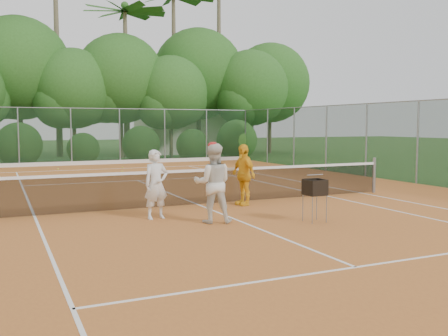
# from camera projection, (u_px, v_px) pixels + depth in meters

# --- Properties ---
(ground) EXTENTS (120.00, 120.00, 0.00)m
(ground) POSITION_uv_depth(u_px,v_px,m) (199.00, 206.00, 13.29)
(ground) COLOR #274A1A
(ground) RESTS_ON ground
(clay_court) EXTENTS (18.00, 36.00, 0.02)m
(clay_court) POSITION_uv_depth(u_px,v_px,m) (199.00, 205.00, 13.29)
(clay_court) COLOR #B56729
(clay_court) RESTS_ON ground
(club_building) EXTENTS (8.00, 5.00, 3.00)m
(club_building) POSITION_uv_depth(u_px,v_px,m) (193.00, 133.00, 38.64)
(club_building) COLOR beige
(club_building) RESTS_ON ground
(tennis_net) EXTENTS (11.97, 0.10, 1.10)m
(tennis_net) POSITION_uv_depth(u_px,v_px,m) (199.00, 186.00, 13.25)
(tennis_net) COLOR gray
(tennis_net) RESTS_ON clay_court
(player_white) EXTENTS (0.62, 0.46, 1.58)m
(player_white) POSITION_uv_depth(u_px,v_px,m) (156.00, 184.00, 11.30)
(player_white) COLOR silver
(player_white) RESTS_ON clay_court
(player_center_grp) EXTENTS (1.02, 0.91, 1.77)m
(player_center_grp) POSITION_uv_depth(u_px,v_px,m) (213.00, 183.00, 10.85)
(player_center_grp) COLOR silver
(player_center_grp) RESTS_ON clay_court
(player_yellow) EXTENTS (0.52, 1.00, 1.63)m
(player_yellow) POSITION_uv_depth(u_px,v_px,m) (243.00, 175.00, 13.23)
(player_yellow) COLOR yellow
(player_yellow) RESTS_ON clay_court
(ball_hopper) EXTENTS (0.41, 0.41, 0.94)m
(ball_hopper) POSITION_uv_depth(u_px,v_px,m) (315.00, 188.00, 10.93)
(ball_hopper) COLOR gray
(ball_hopper) RESTS_ON clay_court
(stray_ball_a) EXTENTS (0.07, 0.07, 0.07)m
(stray_ball_a) POSITION_uv_depth(u_px,v_px,m) (122.00, 167.00, 24.51)
(stray_ball_a) COLOR #CDDA32
(stray_ball_a) RESTS_ON clay_court
(stray_ball_b) EXTENTS (0.07, 0.07, 0.07)m
(stray_ball_b) POSITION_uv_depth(u_px,v_px,m) (58.00, 169.00, 23.73)
(stray_ball_b) COLOR #CEEE37
(stray_ball_b) RESTS_ON clay_court
(stray_ball_c) EXTENTS (0.07, 0.07, 0.07)m
(stray_ball_c) POSITION_uv_depth(u_px,v_px,m) (122.00, 171.00, 22.48)
(stray_ball_c) COLOR gold
(stray_ball_c) RESTS_ON clay_court
(court_markings) EXTENTS (11.03, 23.83, 0.01)m
(court_markings) POSITION_uv_depth(u_px,v_px,m) (199.00, 205.00, 13.29)
(court_markings) COLOR white
(court_markings) RESTS_ON clay_court
(fence_back) EXTENTS (18.07, 0.07, 3.00)m
(fence_back) POSITION_uv_depth(u_px,v_px,m) (96.00, 136.00, 26.76)
(fence_back) COLOR #19381E
(fence_back) RESTS_ON clay_court
(tropical_treeline) EXTENTS (32.10, 8.49, 15.03)m
(tropical_treeline) POSITION_uv_depth(u_px,v_px,m) (103.00, 78.00, 31.77)
(tropical_treeline) COLOR brown
(tropical_treeline) RESTS_ON ground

